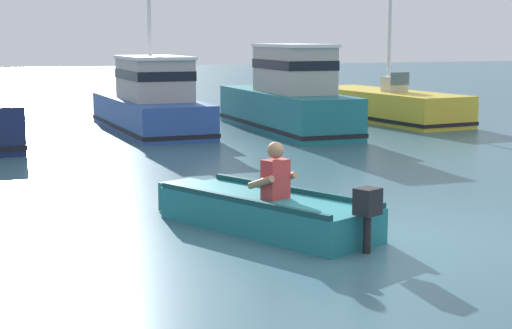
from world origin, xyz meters
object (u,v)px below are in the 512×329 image
(moored_boat_yellow, at_px, (385,106))
(moored_boat_blue, at_px, (151,103))
(rowboat_with_person, at_px, (263,211))
(moored_boat_teal, at_px, (288,99))

(moored_boat_yellow, bearing_deg, moored_boat_blue, -178.31)
(moored_boat_blue, bearing_deg, moored_boat_yellow, 1.69)
(rowboat_with_person, xyz_separation_m, moored_boat_yellow, (8.53, 11.81, 0.19))
(moored_boat_teal, bearing_deg, moored_boat_yellow, 22.55)
(rowboat_with_person, distance_m, moored_boat_yellow, 14.57)
(rowboat_with_person, relative_size, moored_boat_blue, 0.58)
(moored_boat_teal, bearing_deg, rowboat_with_person, -114.62)
(rowboat_with_person, distance_m, moored_boat_teal, 11.25)
(moored_boat_teal, relative_size, moored_boat_yellow, 0.98)
(rowboat_with_person, relative_size, moored_boat_teal, 0.57)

